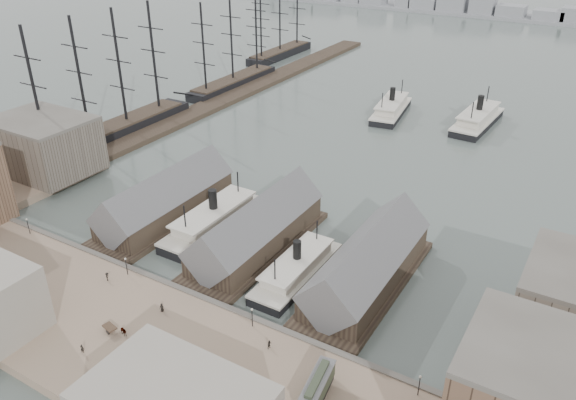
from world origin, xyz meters
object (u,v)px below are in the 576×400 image
Objects in this scene: tram at (317,389)px; horse_cart_right at (157,363)px; horse_cart_left at (3,269)px; horse_cart_center at (119,330)px; ferry_docked_west at (214,220)px.

horse_cart_right is at bearing -171.08° from tram.
horse_cart_center is (33.32, -1.16, 0.05)m from horse_cart_left.
tram is 36.06m from horse_cart_center.
horse_cart_left is at bearing 102.49° from horse_cart_right.
ferry_docked_west is 56.50m from tram.
tram reaches higher than horse_cart_left.
horse_cart_right is at bearing -76.95° from horse_cart_left.
horse_cart_center is (9.55, -38.92, 0.28)m from ferry_docked_west.
ferry_docked_west is 2.92× the size of tram.
horse_cart_center reaches higher than horse_cart_left.
ferry_docked_west is 46.25m from horse_cart_right.
tram is 25.84m from horse_cart_right.
horse_cart_right is (44.33, -3.67, 0.08)m from horse_cart_left.
ferry_docked_west reaches higher than horse_cart_left.
tram is 69.12m from horse_cart_left.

